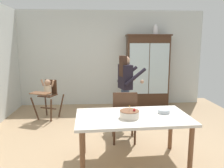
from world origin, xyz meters
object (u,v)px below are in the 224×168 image
(high_chair_with_toddler, at_px, (48,92))
(adult_person, at_px, (126,82))
(dining_table, at_px, (133,121))
(birthday_cake, at_px, (129,114))
(china_cabinet, at_px, (147,71))
(ceramic_vase, at_px, (156,30))
(serving_bowl, at_px, (164,111))
(dining_chair_far_side, at_px, (124,113))

(high_chair_with_toddler, relative_size, adult_person, 0.62)
(dining_table, xyz_separation_m, birthday_cake, (-0.06, -0.09, 0.14))
(china_cabinet, relative_size, adult_person, 1.32)
(adult_person, bearing_deg, china_cabinet, -44.90)
(adult_person, bearing_deg, high_chair_with_toddler, 56.19)
(ceramic_vase, height_order, high_chair_with_toddler, ceramic_vase)
(high_chair_with_toddler, distance_m, dining_table, 2.74)
(ceramic_vase, distance_m, birthday_cake, 3.69)
(high_chair_with_toddler, xyz_separation_m, dining_table, (1.70, -2.15, -0.00))
(high_chair_with_toddler, height_order, serving_bowl, high_chair_with_toddler)
(ceramic_vase, height_order, birthday_cake, ceramic_vase)
(high_chair_with_toddler, xyz_separation_m, adult_person, (1.79, -0.54, 0.31))
(china_cabinet, relative_size, dining_chair_far_side, 2.11)
(adult_person, height_order, dining_table, adult_person)
(ceramic_vase, distance_m, serving_bowl, 3.39)
(dining_table, bearing_deg, ceramic_vase, 70.72)
(high_chair_with_toddler, height_order, dining_chair_far_side, dining_chair_far_side)
(ceramic_vase, distance_m, high_chair_with_toddler, 3.32)
(adult_person, bearing_deg, dining_chair_far_side, 155.05)
(ceramic_vase, bearing_deg, high_chair_with_toddler, -160.55)
(birthday_cake, height_order, serving_bowl, birthday_cake)
(china_cabinet, xyz_separation_m, high_chair_with_toddler, (-2.60, -0.98, -0.37))
(china_cabinet, relative_size, dining_table, 1.19)
(china_cabinet, relative_size, ceramic_vase, 7.50)
(china_cabinet, height_order, high_chair_with_toddler, china_cabinet)
(ceramic_vase, xyz_separation_m, birthday_cake, (-1.16, -3.23, -1.35))
(adult_person, distance_m, dining_chair_far_side, 1.02)
(china_cabinet, distance_m, dining_table, 3.29)
(china_cabinet, distance_m, high_chair_with_toddler, 2.81)
(adult_person, distance_m, dining_table, 1.64)
(ceramic_vase, relative_size, serving_bowl, 1.50)
(birthday_cake, bearing_deg, ceramic_vase, 70.20)
(high_chair_with_toddler, bearing_deg, ceramic_vase, 41.30)
(high_chair_with_toddler, xyz_separation_m, dining_chair_far_side, (1.66, -1.47, -0.10))
(china_cabinet, height_order, dining_table, china_cabinet)
(dining_table, xyz_separation_m, serving_bowl, (0.49, 0.10, 0.11))
(dining_table, bearing_deg, birthday_cake, -126.17)
(ceramic_vase, bearing_deg, dining_table, -109.28)
(high_chair_with_toddler, bearing_deg, serving_bowl, -21.25)
(ceramic_vase, relative_size, adult_person, 0.18)
(high_chair_with_toddler, relative_size, dining_chair_far_side, 0.99)
(china_cabinet, bearing_deg, birthday_cake, -106.66)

